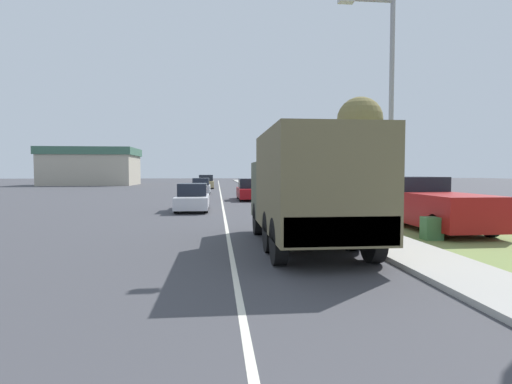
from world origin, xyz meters
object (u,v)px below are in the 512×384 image
at_px(car_third_ahead, 201,187).
at_px(car_fourth_ahead, 206,182).
at_px(military_truck, 308,186).
at_px(car_nearest_ahead, 193,198).
at_px(pickup_truck, 429,204).
at_px(lamp_post, 385,96).
at_px(car_second_ahead, 250,190).

distance_m(car_third_ahead, car_fourth_ahead, 12.40).
bearing_deg(military_truck, car_nearest_ahead, 108.90).
bearing_deg(pickup_truck, lamp_post, -138.49).
xyz_separation_m(car_fourth_ahead, pickup_truck, (9.10, -36.60, 0.15)).
bearing_deg(military_truck, pickup_truck, 30.91).
distance_m(car_second_ahead, pickup_truck, 16.76).
bearing_deg(lamp_post, car_second_ahead, 97.54).
xyz_separation_m(car_nearest_ahead, pickup_truck, (9.07, -7.88, 0.25)).
bearing_deg(lamp_post, car_fourth_ahead, 99.04).
distance_m(car_third_ahead, pickup_truck, 25.91).
distance_m(car_nearest_ahead, car_third_ahead, 16.31).
distance_m(pickup_truck, lamp_post, 5.13).
relative_size(military_truck, car_second_ahead, 1.42).
height_order(military_truck, car_nearest_ahead, military_truck).
distance_m(military_truck, car_second_ahead, 19.09).
height_order(car_second_ahead, car_third_ahead, car_second_ahead).
xyz_separation_m(military_truck, lamp_post, (2.42, 0.63, 2.63)).
bearing_deg(car_fourth_ahead, car_third_ahead, -90.72).
bearing_deg(car_nearest_ahead, car_third_ahead, 90.64).
bearing_deg(car_fourth_ahead, car_second_ahead, -79.63).
height_order(military_truck, car_third_ahead, military_truck).
bearing_deg(military_truck, car_second_ahead, 90.06).
relative_size(car_third_ahead, lamp_post, 0.68).
bearing_deg(car_third_ahead, car_second_ahead, -64.58).
bearing_deg(car_fourth_ahead, lamp_post, -80.96).
height_order(pickup_truck, lamp_post, lamp_post).
distance_m(military_truck, lamp_post, 3.63).
distance_m(car_second_ahead, car_fourth_ahead, 21.05).
xyz_separation_m(military_truck, car_fourth_ahead, (-3.81, 39.77, -0.94)).
relative_size(car_second_ahead, pickup_truck, 0.85).
relative_size(car_nearest_ahead, lamp_post, 0.61).
relative_size(car_nearest_ahead, car_second_ahead, 0.92).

